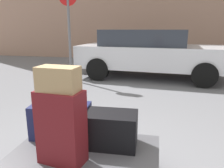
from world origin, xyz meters
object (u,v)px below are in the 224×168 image
(luggage_cart, at_px, (86,157))
(suitcase_maroon_front_left, at_px, (61,127))
(duffel_bag_navy_center, at_px, (61,121))
(duffel_bag_tan_topmost_pile, at_px, (58,79))
(no_parking_sign, at_px, (69,24))
(parked_car, at_px, (150,52))
(bollard_kerb_near, at_px, (223,64))
(duffel_bag_black_rear_left, at_px, (108,129))

(luggage_cart, relative_size, suitcase_maroon_front_left, 2.14)
(luggage_cart, height_order, duffel_bag_navy_center, duffel_bag_navy_center)
(duffel_bag_tan_topmost_pile, distance_m, no_parking_sign, 4.64)
(duffel_bag_tan_topmost_pile, height_order, no_parking_sign, no_parking_sign)
(parked_car, height_order, bollard_kerb_near, parked_car)
(duffel_bag_black_rear_left, distance_m, duffel_bag_tan_topmost_pile, 0.73)
(duffel_bag_navy_center, relative_size, parked_car, 0.13)
(suitcase_maroon_front_left, xyz_separation_m, duffel_bag_tan_topmost_pile, (0.00, 0.00, 0.41))
(duffel_bag_tan_topmost_pile, xyz_separation_m, no_parking_sign, (-1.68, 4.30, 0.49))
(parked_car, bearing_deg, suitcase_maroon_front_left, -95.53)
(parked_car, bearing_deg, no_parking_sign, -157.84)
(suitcase_maroon_front_left, height_order, no_parking_sign, no_parking_sign)
(duffel_bag_black_rear_left, bearing_deg, duffel_bag_navy_center, 169.92)
(suitcase_maroon_front_left, height_order, duffel_bag_navy_center, suitcase_maroon_front_left)
(bollard_kerb_near, bearing_deg, duffel_bag_tan_topmost_pile, -114.39)
(bollard_kerb_near, bearing_deg, luggage_cart, -114.03)
(suitcase_maroon_front_left, bearing_deg, duffel_bag_black_rear_left, 57.61)
(duffel_bag_tan_topmost_pile, xyz_separation_m, bollard_kerb_near, (2.86, 6.30, -0.77))
(duffel_bag_tan_topmost_pile, bearing_deg, duffel_bag_black_rear_left, 52.12)
(duffel_bag_black_rear_left, height_order, duffel_bag_navy_center, duffel_bag_navy_center)
(duffel_bag_black_rear_left, relative_size, bollard_kerb_near, 0.95)
(duffel_bag_navy_center, relative_size, duffel_bag_tan_topmost_pile, 1.82)
(duffel_bag_tan_topmost_pile, xyz_separation_m, parked_car, (0.50, 5.18, -0.31))
(duffel_bag_black_rear_left, height_order, parked_car, parked_car)
(duffel_bag_black_rear_left, distance_m, no_parking_sign, 4.54)
(duffel_bag_navy_center, height_order, parked_car, parked_car)
(duffel_bag_navy_center, bearing_deg, no_parking_sign, 106.07)
(suitcase_maroon_front_left, relative_size, parked_car, 0.14)
(duffel_bag_black_rear_left, bearing_deg, duffel_bag_tan_topmost_pile, -134.25)
(duffel_bag_black_rear_left, distance_m, duffel_bag_navy_center, 0.53)
(duffel_bag_black_rear_left, relative_size, parked_car, 0.13)
(luggage_cart, xyz_separation_m, suitcase_maroon_front_left, (-0.14, -0.20, 0.38))
(duffel_bag_tan_topmost_pile, relative_size, no_parking_sign, 0.13)
(suitcase_maroon_front_left, xyz_separation_m, no_parking_sign, (-1.68, 4.30, 0.90))
(duffel_bag_navy_center, bearing_deg, duffel_bag_tan_topmost_pile, -69.02)
(parked_car, height_order, no_parking_sign, no_parking_sign)
(luggage_cart, bearing_deg, bollard_kerb_near, 65.97)
(luggage_cart, distance_m, duffel_bag_tan_topmost_pile, 0.83)
(suitcase_maroon_front_left, bearing_deg, luggage_cart, 65.26)
(luggage_cart, xyz_separation_m, no_parking_sign, (-1.81, 4.10, 1.29))
(duffel_bag_navy_center, relative_size, no_parking_sign, 0.23)
(duffel_bag_navy_center, height_order, no_parking_sign, no_parking_sign)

